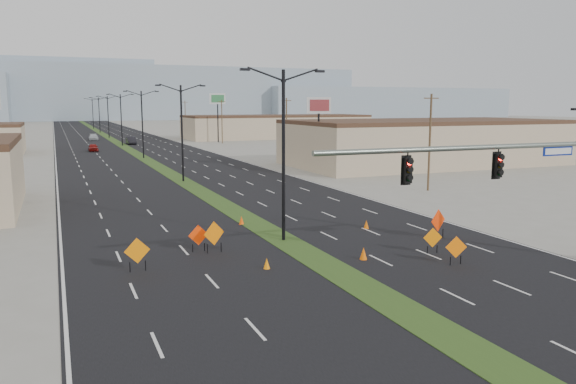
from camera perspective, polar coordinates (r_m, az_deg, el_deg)
name	(u,v)px	position (r m, az deg, el deg)	size (l,w,h in m)	color
ground	(396,307)	(23.38, 10.93, -11.38)	(600.00, 600.00, 0.00)	gray
road_surface	(120,144)	(119.11, -16.68, 4.65)	(25.00, 400.00, 0.02)	black
median_strip	(120,144)	(119.11, -16.68, 4.65)	(2.00, 400.00, 0.04)	#314F1C
building_se_near	(424,144)	(78.51, 13.64, 4.78)	(36.00, 18.00, 5.50)	tan
building_se_far	(276,127)	(137.82, -1.18, 6.58)	(44.00, 16.00, 5.00)	tan
mesa_center	(154,93)	(322.52, -13.46, 9.71)	(220.00, 50.00, 28.00)	#8C9FAD
mesa_east	(382,103)	(363.26, 9.48, 8.92)	(160.00, 50.00, 18.00)	#8C9FAD
mesa_backdrop	(15,89)	(338.76, -25.95, 9.35)	(140.00, 50.00, 32.00)	#8C9FAD
signal_mast	(528,173)	(29.20, 23.16, 1.80)	(16.30, 0.60, 8.00)	slate
streetlight_0	(283,150)	(32.70, -0.46, 4.30)	(5.15, 0.24, 10.02)	black
streetlight_1	(182,130)	(59.54, -10.73, 6.22)	(5.15, 0.24, 10.02)	black
streetlight_2	(142,122)	(87.11, -14.58, 6.88)	(5.15, 0.24, 10.02)	black
streetlight_3	(121,118)	(114.89, -16.59, 7.22)	(5.15, 0.24, 10.02)	black
streetlight_4	(108,115)	(142.75, -17.81, 7.42)	(5.15, 0.24, 10.02)	black
streetlight_5	(99,114)	(170.66, -18.63, 7.55)	(5.15, 0.24, 10.02)	black
streetlight_6	(93,112)	(198.60, -19.22, 7.64)	(5.15, 0.24, 10.02)	black
utility_pole_0	(430,141)	(54.03, 14.21, 5.05)	(1.60, 0.20, 9.00)	#4C3823
utility_pole_1	(286,127)	(84.67, -0.16, 6.61)	(1.60, 0.20, 9.00)	#4C3823
utility_pole_2	(222,121)	(117.76, -6.73, 7.19)	(1.60, 0.20, 9.00)	#4C3823
utility_pole_3	(185,117)	(151.71, -10.39, 7.48)	(1.60, 0.20, 9.00)	#4C3823
car_left	(93,148)	(102.83, -19.18, 4.28)	(1.56, 3.88, 1.32)	maroon
car_mid	(131,141)	(118.73, -15.66, 5.05)	(1.62, 4.64, 1.53)	black
car_far	(93,137)	(135.04, -19.16, 5.29)	(1.96, 4.81, 1.40)	#B7BDC1
construction_sign_0	(137,252)	(28.18, -15.07, -5.89)	(1.26, 0.20, 1.69)	orange
construction_sign_1	(198,236)	(31.25, -9.10, -4.45)	(1.14, 0.13, 1.52)	#EB3604
construction_sign_2	(214,234)	(30.86, -7.52, -4.29)	(1.25, 0.50, 1.76)	orange
construction_sign_3	(456,248)	(29.64, 16.71, -5.50)	(1.07, 0.37, 1.48)	orange
construction_sign_4	(433,239)	(31.48, 14.49, -4.61)	(1.07, 0.24, 1.44)	orange
construction_sign_5	(438,221)	(35.00, 15.00, -2.90)	(1.30, 0.46, 1.80)	#F43205
cone_0	(267,264)	(27.86, -2.18, -7.28)	(0.33, 0.33, 0.55)	orange
cone_1	(363,254)	(29.70, 7.68, -6.22)	(0.40, 0.40, 0.67)	#ED6005
cone_2	(366,224)	(36.96, 7.96, -3.29)	(0.35, 0.35, 0.58)	#DC5B04
cone_3	(241,220)	(38.02, -4.75, -2.88)	(0.36, 0.36, 0.59)	#FF4D05
pole_sign_east_near	(319,111)	(68.06, 3.15, 8.20)	(2.84, 1.36, 8.90)	black
pole_sign_east_far	(218,102)	(121.97, -7.17, 9.05)	(3.30, 1.50, 10.38)	black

